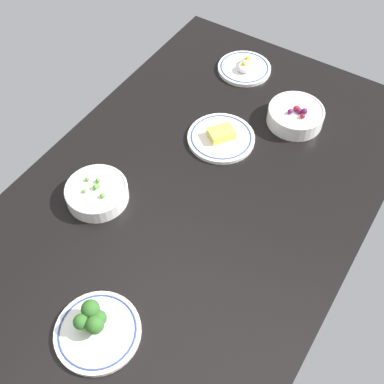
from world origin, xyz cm
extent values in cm
cube|color=black|center=(0.00, 0.00, 2.00)|extent=(152.25, 93.51, 4.00)
cylinder|color=white|center=(-23.64, -4.29, 4.63)|extent=(21.06, 21.06, 1.26)
torus|color=#33478C|center=(-23.64, -4.29, 5.26)|extent=(19.03, 19.03, 0.50)
cube|color=#F2D14C|center=(-23.64, -4.29, 6.64)|extent=(9.56, 9.04, 2.76)
cylinder|color=white|center=(14.90, -22.20, 6.19)|extent=(17.59, 17.59, 4.38)
torus|color=white|center=(14.90, -22.20, 8.38)|extent=(17.69, 17.69, 0.80)
sphere|color=#599E38|center=(16.14, -18.66, 9.11)|extent=(1.47, 1.47, 1.47)
sphere|color=#599E38|center=(14.11, -21.84, 9.00)|extent=(1.25, 1.25, 1.25)
sphere|color=#599E38|center=(14.86, -22.15, 9.18)|extent=(1.60, 1.60, 1.60)
sphere|color=#599E38|center=(17.56, -24.00, 8.93)|extent=(1.10, 1.10, 1.10)
sphere|color=#599E38|center=(12.67, -23.12, 9.08)|extent=(1.41, 1.41, 1.41)
sphere|color=#599E38|center=(13.90, -25.97, 9.02)|extent=(1.29, 1.29, 1.29)
cylinder|color=white|center=(-43.02, 11.64, 6.53)|extent=(17.78, 17.78, 5.06)
torus|color=white|center=(-43.02, 11.64, 9.06)|extent=(17.87, 17.87, 0.80)
sphere|color=maroon|center=(-42.61, 11.61, 9.85)|extent=(1.58, 1.58, 1.58)
sphere|color=#59144C|center=(-42.23, 12.69, 9.83)|extent=(1.55, 1.55, 1.55)
sphere|color=maroon|center=(-42.69, 12.31, 9.91)|extent=(1.70, 1.70, 1.70)
sphere|color=#B2232D|center=(-43.10, 11.61, 9.91)|extent=(1.70, 1.70, 1.70)
sphere|color=maroon|center=(-42.82, 11.38, 9.91)|extent=(1.71, 1.71, 1.71)
sphere|color=#59144C|center=(-40.55, 10.41, 9.87)|extent=(1.62, 1.62, 1.62)
sphere|color=#59144C|center=(-42.73, 14.19, 10.09)|extent=(2.06, 2.06, 2.06)
sphere|color=maroon|center=(-40.86, 14.61, 9.83)|extent=(1.55, 1.55, 1.55)
cylinder|color=white|center=(-57.15, -14.48, 4.66)|extent=(18.73, 18.73, 1.33)
torus|color=#33478C|center=(-57.15, -14.48, 5.33)|extent=(16.98, 16.98, 0.50)
ellipsoid|color=white|center=(-58.87, -14.13, 6.68)|extent=(4.94, 4.94, 2.72)
sphere|color=yellow|center=(-58.87, -14.13, 7.91)|extent=(1.98, 1.98, 1.98)
ellipsoid|color=white|center=(-55.35, -13.69, 6.72)|extent=(5.09, 5.09, 2.80)
sphere|color=yellow|center=(-55.35, -13.69, 7.98)|extent=(2.04, 2.04, 2.04)
cylinder|color=white|center=(45.96, 3.03, 4.65)|extent=(20.52, 20.52, 1.29)
torus|color=#33478C|center=(45.96, 3.03, 5.29)|extent=(18.56, 18.56, 0.50)
cylinder|color=#9EBC72|center=(44.08, 2.67, 6.29)|extent=(1.28, 1.28, 2.00)
sphere|color=#2D6023|center=(44.08, 2.67, 8.66)|extent=(3.65, 3.65, 3.65)
cylinder|color=#9EBC72|center=(47.15, -0.22, 6.58)|extent=(1.30, 1.30, 2.56)
sphere|color=#2D6023|center=(47.15, -0.22, 9.25)|extent=(3.71, 3.71, 3.71)
cylinder|color=#9EBC72|center=(46.01, 3.08, 6.44)|extent=(1.54, 1.54, 2.29)
sphere|color=#2D6023|center=(46.01, 3.08, 9.23)|extent=(4.39, 4.39, 4.39)
cylinder|color=#9EBC72|center=(43.69, -0.23, 6.69)|extent=(1.56, 1.56, 2.78)
sphere|color=#2D6023|center=(43.69, -0.23, 9.75)|extent=(4.45, 4.45, 4.45)
camera|label=1|loc=(71.13, 45.32, 116.58)|focal=46.12mm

